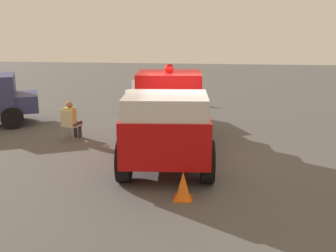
% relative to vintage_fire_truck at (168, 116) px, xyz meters
% --- Properties ---
extents(ground_plane, '(60.00, 60.00, 0.00)m').
position_rel_vintage_fire_truck_xyz_m(ground_plane, '(0.39, 0.56, -1.20)').
color(ground_plane, '#514F4C').
extents(vintage_fire_truck, '(6.12, 2.78, 2.59)m').
position_rel_vintage_fire_truck_xyz_m(vintage_fire_truck, '(0.00, 0.00, 0.00)').
color(vintage_fire_truck, black).
rests_on(vintage_fire_truck, ground).
extents(classic_hot_rod, '(4.74, 3.45, 1.46)m').
position_rel_vintage_fire_truck_xyz_m(classic_hot_rod, '(-4.63, -0.99, -0.45)').
color(classic_hot_rod, black).
rests_on(classic_hot_rod, ground).
extents(lawn_chair_near_truck, '(0.64, 0.64, 1.02)m').
position_rel_vintage_fire_truck_xyz_m(lawn_chair_near_truck, '(-1.32, -3.45, -0.61)').
color(lawn_chair_near_truck, '#B7BABF').
rests_on(lawn_chair_near_truck, ground).
extents(lawn_chair_by_car, '(0.55, 0.57, 1.02)m').
position_rel_vintage_fire_truck_xyz_m(lawn_chair_by_car, '(-8.31, -0.45, -0.61)').
color(lawn_chair_by_car, '#B7BABF').
rests_on(lawn_chair_by_car, ground).
extents(spectator_seated, '(0.63, 0.54, 1.29)m').
position_rel_vintage_fire_truck_xyz_m(spectator_seated, '(-1.44, -3.40, -0.50)').
color(spectator_seated, '#383842').
rests_on(spectator_seated, ground).
extents(traffic_cone, '(0.40, 0.40, 0.64)m').
position_rel_vintage_fire_truck_xyz_m(traffic_cone, '(2.98, 0.68, -0.89)').
color(traffic_cone, orange).
rests_on(traffic_cone, ground).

